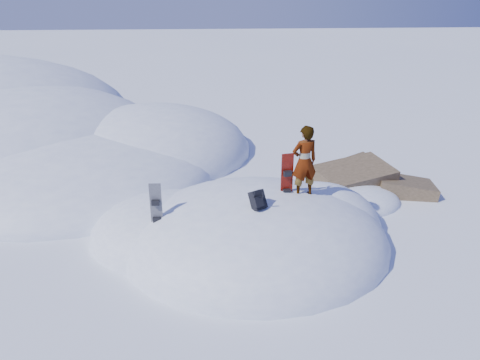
{
  "coord_description": "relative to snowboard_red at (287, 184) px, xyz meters",
  "views": [
    {
      "loc": [
        -1.12,
        -10.59,
        6.4
      ],
      "look_at": [
        -0.39,
        0.3,
        1.74
      ],
      "focal_mm": 35.0,
      "sensor_mm": 36.0,
      "label": 1
    }
  ],
  "objects": [
    {
      "name": "rock_outcrop",
      "position": [
        2.92,
        2.85,
        -1.63
      ],
      "size": [
        4.68,
        4.41,
        1.68
      ],
      "color": "brown",
      "rests_on": "ground"
    },
    {
      "name": "person",
      "position": [
        0.42,
        -0.01,
        0.61
      ],
      "size": [
        0.77,
        0.61,
        1.86
      ],
      "primitive_type": "imported",
      "rotation": [
        0.0,
        0.0,
        3.41
      ],
      "color": "slate",
      "rests_on": "snow_mound"
    },
    {
      "name": "snowboard_red",
      "position": [
        0.0,
        0.0,
        0.0
      ],
      "size": [
        0.32,
        0.19,
        1.68
      ],
      "rotation": [
        0.0,
        0.0,
        0.2
      ],
      "color": "red",
      "rests_on": "snow_mound"
    },
    {
      "name": "ground",
      "position": [
        -0.79,
        -0.16,
        -1.65
      ],
      "size": [
        120.0,
        120.0,
        0.0
      ],
      "primitive_type": "plane",
      "color": "white",
      "rests_on": "ground"
    },
    {
      "name": "backpack",
      "position": [
        -0.83,
        -0.88,
        -0.0
      ],
      "size": [
        0.48,
        0.53,
        0.54
      ],
      "rotation": [
        0.0,
        0.0,
        0.56
      ],
      "color": "black",
      "rests_on": "snow_mound"
    },
    {
      "name": "snowboard_dark",
      "position": [
        -3.25,
        -0.53,
        -0.42
      ],
      "size": [
        0.29,
        0.16,
        1.54
      ],
      "rotation": [
        0.0,
        0.0,
        -0.03
      ],
      "color": "black",
      "rests_on": "snow_mound"
    },
    {
      "name": "gear_pile",
      "position": [
        -3.4,
        -1.4,
        -1.54
      ],
      "size": [
        0.86,
        0.74,
        0.23
      ],
      "rotation": [
        0.0,
        0.0,
        0.65
      ],
      "color": "black",
      "rests_on": "ground"
    },
    {
      "name": "snow_mound",
      "position": [
        -0.97,
        0.08,
        -1.65
      ],
      "size": [
        8.0,
        6.0,
        3.0
      ],
      "color": "white",
      "rests_on": "ground"
    }
  ]
}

